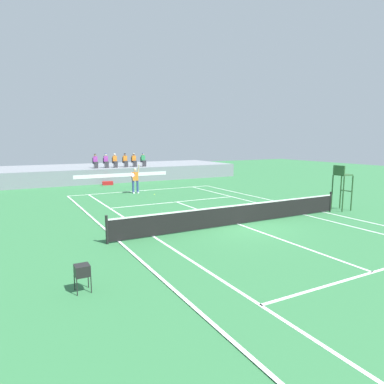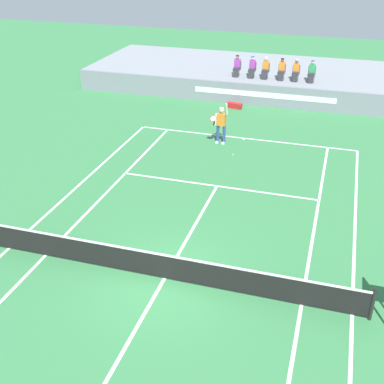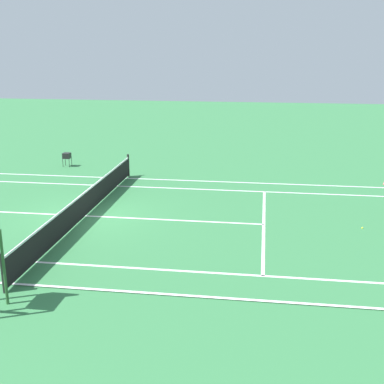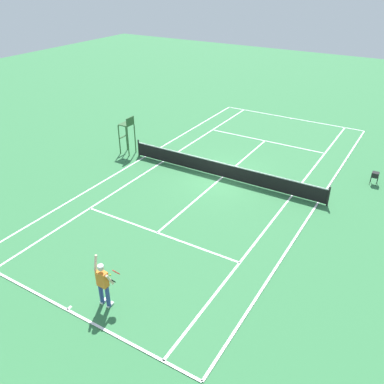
% 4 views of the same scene
% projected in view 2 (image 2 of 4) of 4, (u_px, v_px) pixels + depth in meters
% --- Properties ---
extents(ground_plane, '(80.00, 80.00, 0.00)m').
position_uv_depth(ground_plane, '(164.00, 279.00, 15.11)').
color(ground_plane, '#337542').
extents(court, '(11.08, 23.88, 0.03)m').
position_uv_depth(court, '(164.00, 279.00, 15.10)').
color(court, '#337542').
rests_on(court, ground).
extents(net, '(11.98, 0.10, 1.07)m').
position_uv_depth(net, '(164.00, 265.00, 14.86)').
color(net, black).
rests_on(net, ground).
extents(barrier_wall, '(23.99, 0.25, 1.29)m').
position_uv_depth(barrier_wall, '(264.00, 95.00, 29.44)').
color(barrier_wall, gray).
rests_on(barrier_wall, ground).
extents(bleacher_platform, '(23.99, 7.98, 1.29)m').
position_uv_depth(bleacher_platform, '(274.00, 78.00, 32.91)').
color(bleacher_platform, gray).
rests_on(bleacher_platform, ground).
extents(spectator_seated_0, '(0.44, 0.60, 1.26)m').
position_uv_depth(spectator_seated_0, '(237.00, 66.00, 30.51)').
color(spectator_seated_0, '#474C56').
rests_on(spectator_seated_0, bleacher_platform).
extents(spectator_seated_1, '(0.44, 0.60, 1.26)m').
position_uv_depth(spectator_seated_1, '(252.00, 67.00, 30.27)').
color(spectator_seated_1, '#474C56').
rests_on(spectator_seated_1, bleacher_platform).
extents(spectator_seated_2, '(0.44, 0.60, 1.26)m').
position_uv_depth(spectator_seated_2, '(265.00, 68.00, 30.05)').
color(spectator_seated_2, '#474C56').
rests_on(spectator_seated_2, bleacher_platform).
extents(spectator_seated_3, '(0.44, 0.60, 1.26)m').
position_uv_depth(spectator_seated_3, '(282.00, 70.00, 29.80)').
color(spectator_seated_3, '#474C56').
rests_on(spectator_seated_3, bleacher_platform).
extents(spectator_seated_4, '(0.44, 0.60, 1.26)m').
position_uv_depth(spectator_seated_4, '(296.00, 71.00, 29.58)').
color(spectator_seated_4, '#474C56').
rests_on(spectator_seated_4, bleacher_platform).
extents(spectator_seated_5, '(0.44, 0.60, 1.26)m').
position_uv_depth(spectator_seated_5, '(312.00, 72.00, 29.34)').
color(spectator_seated_5, '#474C56').
rests_on(spectator_seated_5, bleacher_platform).
extents(tennis_player, '(0.78, 0.62, 2.08)m').
position_uv_depth(tennis_player, '(221.00, 124.00, 24.16)').
color(tennis_player, navy).
rests_on(tennis_player, ground).
extents(tennis_ball, '(0.07, 0.07, 0.07)m').
position_uv_depth(tennis_ball, '(233.00, 155.00, 23.30)').
color(tennis_ball, '#D1E533').
rests_on(tennis_ball, ground).
extents(equipment_bag, '(0.95, 0.49, 0.32)m').
position_uv_depth(equipment_bag, '(234.00, 105.00, 29.30)').
color(equipment_bag, red).
rests_on(equipment_bag, ground).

